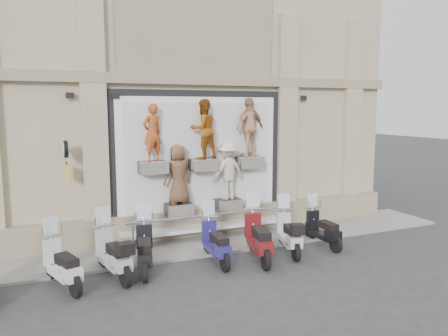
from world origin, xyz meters
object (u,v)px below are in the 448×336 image
(scooter_c, at_px, (113,245))
(scooter_d, at_px, (144,240))
(scooter_b, at_px, (62,255))
(scooter_h, at_px, (323,222))
(scooter_e, at_px, (216,234))
(guard_rail, at_px, (211,229))
(clock_sign_bracket, at_px, (66,155))
(scooter_g, at_px, (289,226))
(scooter_f, at_px, (258,228))

(scooter_c, height_order, scooter_d, scooter_c)
(scooter_b, distance_m, scooter_h, 7.17)
(scooter_b, height_order, scooter_e, scooter_b)
(scooter_b, xyz_separation_m, scooter_e, (3.78, 0.13, -0.00))
(guard_rail, relative_size, clock_sign_bracket, 4.96)
(scooter_b, bearing_deg, clock_sign_bracket, 62.89)
(scooter_e, xyz_separation_m, scooter_g, (2.17, -0.09, 0.02))
(scooter_e, height_order, scooter_g, scooter_g)
(scooter_e, height_order, scooter_h, scooter_e)
(clock_sign_bracket, bearing_deg, guard_rail, -6.84)
(scooter_g, bearing_deg, scooter_c, -165.40)
(scooter_c, height_order, scooter_g, scooter_c)
(guard_rail, height_order, scooter_c, scooter_c)
(scooter_e, bearing_deg, scooter_c, -177.61)
(scooter_f, bearing_deg, scooter_c, -170.41)
(guard_rail, relative_size, scooter_e, 2.70)
(guard_rail, xyz_separation_m, scooter_d, (-2.29, -1.31, 0.33))
(scooter_c, bearing_deg, scooter_h, -11.11)
(scooter_c, distance_m, scooter_f, 3.76)
(scooter_b, height_order, scooter_h, scooter_b)
(guard_rail, distance_m, scooter_h, 3.28)
(guard_rail, relative_size, scooter_h, 2.82)
(scooter_d, xyz_separation_m, scooter_e, (1.85, -0.13, -0.04))
(scooter_e, relative_size, scooter_g, 0.98)
(guard_rail, relative_size, scooter_d, 2.58)
(scooter_f, xyz_separation_m, scooter_h, (2.27, 0.27, -0.14))
(scooter_c, relative_size, scooter_d, 1.00)
(scooter_b, bearing_deg, scooter_f, -19.54)
(scooter_b, bearing_deg, scooter_h, -16.91)
(guard_rail, distance_m, scooter_f, 1.86)
(guard_rail, height_order, scooter_f, scooter_f)
(scooter_b, relative_size, scooter_e, 1.00)
(clock_sign_bracket, bearing_deg, scooter_c, -65.99)
(scooter_e, bearing_deg, scooter_f, -9.05)
(scooter_g, bearing_deg, clock_sign_bracket, 176.64)
(scooter_h, bearing_deg, scooter_b, -176.53)
(scooter_h, bearing_deg, scooter_c, -177.91)
(guard_rail, distance_m, scooter_d, 2.66)
(clock_sign_bracket, distance_m, scooter_h, 7.40)
(scooter_g, bearing_deg, guard_rail, 154.57)
(scooter_d, bearing_deg, guard_rail, 42.59)
(scooter_f, relative_size, scooter_h, 1.19)
(scooter_h, bearing_deg, clock_sign_bracket, 166.89)
(guard_rail, height_order, scooter_b, scooter_b)
(guard_rail, relative_size, scooter_b, 2.70)
(clock_sign_bracket, bearing_deg, scooter_f, -25.20)
(clock_sign_bracket, distance_m, scooter_g, 6.30)
(scooter_e, relative_size, scooter_f, 0.88)
(guard_rail, height_order, scooter_h, scooter_h)
(guard_rail, distance_m, scooter_b, 4.51)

